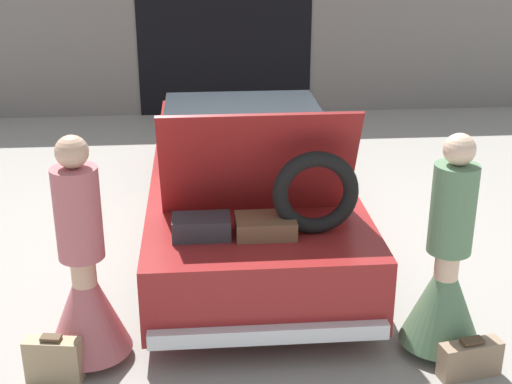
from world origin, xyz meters
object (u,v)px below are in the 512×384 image
Objects in this scene: person_left at (85,284)px; car at (245,178)px; person_right at (445,278)px; suitcase_beside_right_person at (470,359)px; suitcase_beside_left_person at (54,360)px.

car is at bearing 148.34° from person_left.
person_right is at bearing 86.32° from person_left.
car is 3.09m from suitcase_beside_right_person.
suitcase_beside_left_person is (-2.86, -0.16, -0.45)m from person_right.
suitcase_beside_left_person is at bearing -41.01° from person_left.
car is 2.61m from person_left.
suitcase_beside_right_person is at bearing -3.52° from suitcase_beside_left_person.
car is 12.07× the size of suitcase_beside_left_person.
suitcase_beside_right_person is at bearing 79.38° from person_left.
person_left is 2.64m from person_right.
person_left reaches higher than suitcase_beside_right_person.
person_left is (-1.32, -2.26, 0.05)m from car.
person_right is (2.64, -0.11, -0.01)m from person_left.
person_right is 4.18× the size of suitcase_beside_left_person.
person_left reaches higher than car.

